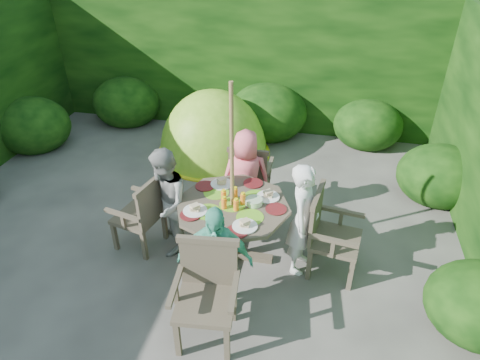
% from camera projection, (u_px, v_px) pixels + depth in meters
% --- Properties ---
extents(ground, '(60.00, 60.00, 0.00)m').
position_uv_depth(ground, '(178.00, 243.00, 5.42)').
color(ground, '#44413D').
rests_on(ground, ground).
extents(hedge_enclosure, '(9.00, 9.00, 2.50)m').
position_uv_depth(hedge_enclosure, '(203.00, 110.00, 5.86)').
color(hedge_enclosure, black).
rests_on(hedge_enclosure, ground).
extents(patio_table, '(1.34, 1.34, 0.93)m').
position_uv_depth(patio_table, '(233.00, 213.00, 4.87)').
color(patio_table, '#3D3528').
rests_on(patio_table, ground).
extents(parasol_pole, '(0.04, 0.04, 2.20)m').
position_uv_depth(parasol_pole, '(232.00, 180.00, 4.63)').
color(parasol_pole, olive).
rests_on(parasol_pole, ground).
extents(garden_chair_right, '(0.61, 0.66, 0.99)m').
position_uv_depth(garden_chair_right, '(329.00, 233.00, 4.76)').
color(garden_chair_right, '#3D3528').
rests_on(garden_chair_right, ground).
extents(garden_chair_left, '(0.61, 0.66, 0.94)m').
position_uv_depth(garden_chair_left, '(143.00, 213.00, 5.12)').
color(garden_chair_left, '#3D3528').
rests_on(garden_chair_left, ground).
extents(garden_chair_back, '(0.56, 0.50, 0.94)m').
position_uv_depth(garden_chair_back, '(250.00, 175.00, 5.86)').
color(garden_chair_back, '#3D3528').
rests_on(garden_chair_back, ground).
extents(garden_chair_front, '(0.65, 0.59, 1.00)m').
position_uv_depth(garden_chair_front, '(207.00, 291.00, 4.03)').
color(garden_chair_front, '#3D3528').
rests_on(garden_chair_front, ground).
extents(child_right, '(0.40, 0.54, 1.37)m').
position_uv_depth(child_right, '(303.00, 219.00, 4.71)').
color(child_right, white).
rests_on(child_right, ground).
extents(child_left, '(0.70, 0.79, 1.36)m').
position_uv_depth(child_left, '(166.00, 203.00, 4.99)').
color(child_left, gray).
rests_on(child_left, ground).
extents(child_back, '(0.73, 0.58, 1.29)m').
position_uv_depth(child_back, '(246.00, 177.00, 5.53)').
color(child_back, '#F26471').
rests_on(child_back, ground).
extents(child_front, '(0.79, 0.42, 1.29)m').
position_uv_depth(child_front, '(215.00, 261.00, 4.21)').
color(child_front, '#52C1A0').
rests_on(child_front, ground).
extents(dome_tent, '(2.30, 2.30, 2.24)m').
position_uv_depth(dome_tent, '(213.00, 153.00, 7.43)').
color(dome_tent, '#72B623').
rests_on(dome_tent, ground).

